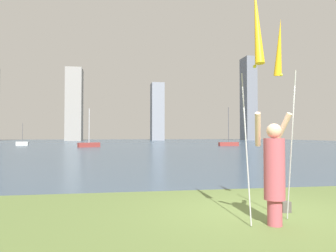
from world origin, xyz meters
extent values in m
cube|color=#384C60|center=(0.00, 61.46, -0.06)|extent=(120.00, 117.07, 0.12)
cube|color=#2D381C|center=(0.00, 2.93, -0.02)|extent=(120.00, 0.70, 0.02)
cylinder|color=#B24C59|center=(-0.13, -0.90, 0.23)|extent=(0.26, 0.26, 0.45)
cylinder|color=#B24C59|center=(-0.13, -0.90, 1.00)|extent=(0.37, 0.37, 1.08)
sphere|color=#D1A889|center=(-0.13, -0.90, 1.67)|extent=(0.26, 0.26, 0.26)
cylinder|color=#D1A889|center=(-0.37, -0.75, 1.70)|extent=(0.26, 0.42, 0.62)
cylinder|color=#D1A889|center=(0.10, -0.75, 1.70)|extent=(0.26, 0.42, 0.62)
cylinder|color=#B2B2B7|center=(-0.58, -0.72, 1.38)|extent=(0.02, 0.40, 2.75)
cone|color=yellow|center=(-0.58, -1.19, 3.50)|extent=(0.16, 0.36, 1.47)
sphere|color=yellow|center=(-0.58, -1.09, 2.77)|extent=(0.06, 0.06, 0.06)
cylinder|color=#B2B2B7|center=(0.31, -0.72, 1.39)|extent=(0.02, 0.37, 2.76)
cone|color=yellow|center=(0.31, -0.30, 3.34)|extent=(0.16, 0.30, 1.13)
sphere|color=yellow|center=(0.31, -0.37, 2.78)|extent=(0.06, 0.06, 0.06)
cube|color=#4C4742|center=(0.57, -0.02, 0.11)|extent=(0.19, 0.16, 0.22)
cube|color=silver|center=(-16.94, 47.95, 0.28)|extent=(1.75, 0.96, 0.56)
cylinder|color=#47474C|center=(-16.94, 47.95, 2.02)|extent=(0.06, 0.06, 2.90)
cube|color=maroon|center=(14.00, 39.81, 0.28)|extent=(3.11, 0.93, 0.56)
cylinder|color=#47474C|center=(14.00, 39.81, 3.15)|extent=(0.09, 0.09, 5.18)
cube|color=maroon|center=(-6.06, 38.17, 0.30)|extent=(2.91, 1.97, 0.60)
cylinder|color=silver|center=(-6.06, 38.17, 2.87)|extent=(0.09, 0.09, 4.54)
cube|color=gray|center=(-13.84, 89.72, 10.33)|extent=(4.50, 6.12, 20.66)
cube|color=gray|center=(10.44, 92.13, 8.72)|extent=(3.78, 5.13, 17.45)
cube|color=slate|center=(38.83, 89.37, 12.92)|extent=(3.41, 5.83, 25.84)
camera|label=1|loc=(-2.96, -6.29, 1.59)|focal=34.83mm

